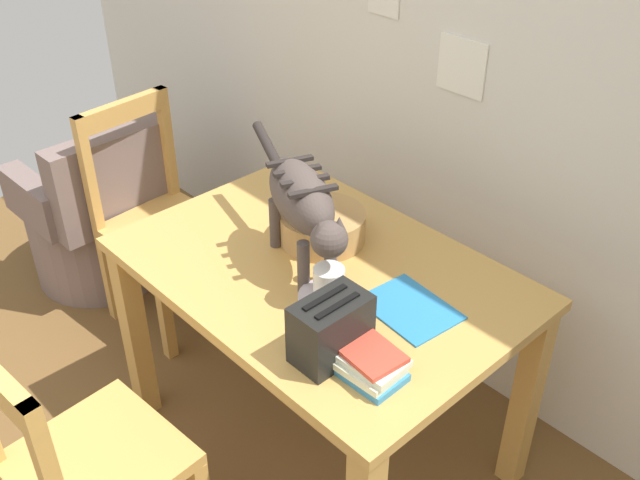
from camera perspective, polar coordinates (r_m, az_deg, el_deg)
The scene contains 12 objects.
wall_rear at distance 2.49m, azimuth 11.34°, elevation 14.48°, with size 4.77×0.11×2.50m.
dining_table at distance 2.25m, azimuth 0.00°, elevation -4.15°, with size 1.21×0.83×0.76m.
cat at distance 2.07m, azimuth -1.35°, elevation 2.99°, with size 0.64×0.30×0.32m.
saucer_bowl at distance 2.04m, azimuth 0.69°, elevation -4.72°, with size 0.17×0.17×0.04m, color #B9ACB2.
coffee_mug at distance 2.00m, azimuth 0.77°, elevation -3.35°, with size 0.13×0.09×0.09m.
magazine at distance 2.05m, azimuth 7.02°, elevation -5.32°, with size 0.25×0.19×0.01m, color #2B83CA.
book_stack at distance 1.82m, azimuth 4.02°, elevation -9.72°, with size 0.17×0.14×0.07m.
wicker_basket at distance 2.29m, azimuth 0.18°, elevation 1.11°, with size 0.27×0.27×0.10m.
toaster at distance 1.84m, azimuth 0.86°, elevation -6.94°, with size 0.12×0.20×0.18m.
wooden_chair_near at distance 2.14m, azimuth -18.00°, elevation -16.38°, with size 0.45×0.45×0.94m.
wooden_chair_far at distance 3.04m, azimuth -12.39°, elevation 1.43°, with size 0.46×0.46×0.94m.
wicker_armchair at distance 3.45m, azimuth -16.79°, elevation 1.27°, with size 0.61×0.61×0.78m.
Camera 1 is at (1.36, 0.18, 2.05)m, focal length 41.03 mm.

